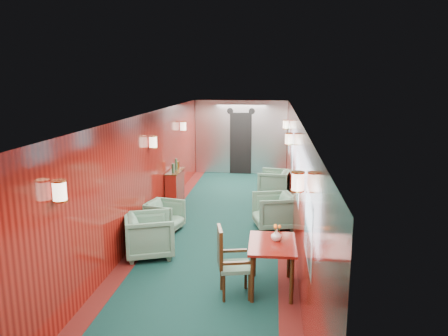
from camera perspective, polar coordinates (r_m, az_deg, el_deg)
name	(u,v)px	position (r m, az deg, el deg)	size (l,w,h in m)	color
room	(217,155)	(8.39, -0.91, 1.66)	(12.00, 12.10, 2.40)	#0C2B26
bulkhead	(241,138)	(14.27, 2.22, 4.00)	(2.98, 0.17, 2.39)	silver
windows_right	(294,164)	(8.61, 9.18, 0.51)	(0.02, 8.60, 0.80)	#B5B7BC
wall_sconces	(221,143)	(8.92, -0.43, 3.27)	(2.97, 7.97, 0.25)	#FFE7C6
dining_table	(272,250)	(6.56, 6.30, -10.64)	(0.70, 0.98, 0.73)	maroon
side_chair	(228,259)	(6.36, 0.58, -11.82)	(0.54, 0.56, 1.03)	#1F4A39
credenza	(175,187)	(10.91, -6.42, -2.47)	(0.30, 0.96, 1.13)	maroon
flower_vase	(277,235)	(6.58, 6.88, -8.70)	(0.16, 0.16, 0.17)	beige
armchair_left_near	(149,235)	(7.89, -9.72, -8.64)	(0.81, 0.83, 0.76)	#1F4A39
armchair_left_far	(165,216)	(9.11, -7.77, -6.22)	(0.67, 0.69, 0.62)	#1F4A39
armchair_right_near	(274,211)	(9.22, 6.50, -5.61)	(0.78, 0.80, 0.73)	#1F4A39
armchair_right_far	(274,183)	(11.63, 6.54, -1.99)	(0.77, 0.79, 0.72)	#1F4A39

